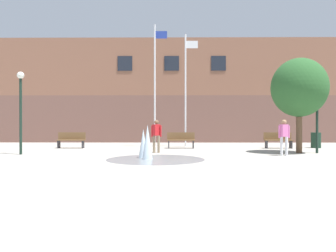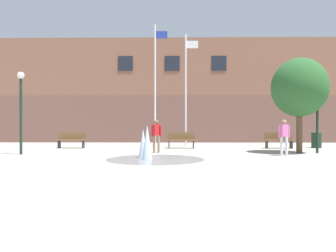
{
  "view_description": "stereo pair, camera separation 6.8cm",
  "coord_description": "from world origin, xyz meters",
  "px_view_note": "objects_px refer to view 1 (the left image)",
  "views": [
    {
      "loc": [
        -0.06,
        -8.7,
        1.41
      ],
      "look_at": [
        -0.2,
        7.21,
        1.3
      ],
      "focal_mm": 35.0,
      "sensor_mm": 36.0,
      "label": 1
    },
    {
      "loc": [
        0.01,
        -8.7,
        1.41
      ],
      "look_at": [
        -0.2,
        7.21,
        1.3
      ],
      "focal_mm": 35.0,
      "sensor_mm": 36.0,
      "label": 2
    }
  ],
  "objects_px": {
    "park_bench_under_left_flagpole": "(278,140)",
    "flagpole_left": "(155,82)",
    "park_bench_far_left": "(71,140)",
    "teen_by_trashcan": "(156,134)",
    "lamp_post_left_lane": "(21,100)",
    "adult_near_bench": "(284,135)",
    "flagpole_right": "(186,87)",
    "lamp_post_right_lane": "(317,99)",
    "park_bench_left_of_flagpoles": "(181,140)",
    "street_tree_near_building": "(299,88)",
    "trash_can": "(316,140)"
  },
  "relations": [
    {
      "from": "lamp_post_left_lane",
      "to": "lamp_post_right_lane",
      "type": "bearing_deg",
      "value": 3.37
    },
    {
      "from": "adult_near_bench",
      "to": "lamp_post_right_lane",
      "type": "distance_m",
      "value": 2.91
    },
    {
      "from": "park_bench_under_left_flagpole",
      "to": "adult_near_bench",
      "type": "height_order",
      "value": "adult_near_bench"
    },
    {
      "from": "park_bench_under_left_flagpole",
      "to": "flagpole_left",
      "type": "distance_m",
      "value": 8.01
    },
    {
      "from": "park_bench_under_left_flagpole",
      "to": "lamp_post_right_lane",
      "type": "xyz_separation_m",
      "value": [
        0.84,
        -3.11,
        2.1
      ]
    },
    {
      "from": "park_bench_far_left",
      "to": "trash_can",
      "type": "bearing_deg",
      "value": 1.2
    },
    {
      "from": "park_bench_under_left_flagpole",
      "to": "lamp_post_left_lane",
      "type": "relative_size",
      "value": 0.42
    },
    {
      "from": "park_bench_far_left",
      "to": "teen_by_trashcan",
      "type": "distance_m",
      "value": 5.92
    },
    {
      "from": "park_bench_under_left_flagpole",
      "to": "flagpole_left",
      "type": "relative_size",
      "value": 0.21
    },
    {
      "from": "park_bench_left_of_flagpoles",
      "to": "flagpole_right",
      "type": "bearing_deg",
      "value": 72.61
    },
    {
      "from": "park_bench_under_left_flagpole",
      "to": "street_tree_near_building",
      "type": "relative_size",
      "value": 0.35
    },
    {
      "from": "park_bench_under_left_flagpole",
      "to": "park_bench_far_left",
      "type": "bearing_deg",
      "value": -179.98
    },
    {
      "from": "park_bench_far_left",
      "to": "street_tree_near_building",
      "type": "distance_m",
      "value": 12.62
    },
    {
      "from": "teen_by_trashcan",
      "to": "lamp_post_right_lane",
      "type": "xyz_separation_m",
      "value": [
        7.72,
        -0.08,
        1.65
      ]
    },
    {
      "from": "flagpole_right",
      "to": "street_tree_near_building",
      "type": "distance_m",
      "value": 6.72
    },
    {
      "from": "lamp_post_right_lane",
      "to": "trash_can",
      "type": "distance_m",
      "value": 4.27
    },
    {
      "from": "park_bench_far_left",
      "to": "flagpole_left",
      "type": "height_order",
      "value": "flagpole_left"
    },
    {
      "from": "street_tree_near_building",
      "to": "trash_can",
      "type": "bearing_deg",
      "value": 55.75
    },
    {
      "from": "adult_near_bench",
      "to": "park_bench_under_left_flagpole",
      "type": "bearing_deg",
      "value": -129.62
    },
    {
      "from": "park_bench_far_left",
      "to": "park_bench_left_of_flagpoles",
      "type": "relative_size",
      "value": 1.0
    },
    {
      "from": "park_bench_under_left_flagpole",
      "to": "lamp_post_left_lane",
      "type": "bearing_deg",
      "value": -163.28
    },
    {
      "from": "teen_by_trashcan",
      "to": "flagpole_left",
      "type": "xyz_separation_m",
      "value": [
        -0.25,
        4.11,
        3.04
      ]
    },
    {
      "from": "park_bench_under_left_flagpole",
      "to": "street_tree_near_building",
      "type": "xyz_separation_m",
      "value": [
        -0.01,
        -3.09,
        2.66
      ]
    },
    {
      "from": "teen_by_trashcan",
      "to": "flagpole_right",
      "type": "distance_m",
      "value": 5.19
    },
    {
      "from": "park_bench_left_of_flagpoles",
      "to": "park_bench_far_left",
      "type": "bearing_deg",
      "value": 179.85
    },
    {
      "from": "park_bench_left_of_flagpoles",
      "to": "flagpole_left",
      "type": "height_order",
      "value": "flagpole_left"
    },
    {
      "from": "park_bench_left_of_flagpoles",
      "to": "lamp_post_right_lane",
      "type": "xyz_separation_m",
      "value": [
        6.44,
        -3.09,
        2.1
      ]
    },
    {
      "from": "flagpole_left",
      "to": "street_tree_near_building",
      "type": "xyz_separation_m",
      "value": [
        7.12,
        -4.17,
        -0.83
      ]
    },
    {
      "from": "street_tree_near_building",
      "to": "lamp_post_left_lane",
      "type": "bearing_deg",
      "value": -176.32
    },
    {
      "from": "lamp_post_left_lane",
      "to": "street_tree_near_building",
      "type": "bearing_deg",
      "value": 3.68
    },
    {
      "from": "adult_near_bench",
      "to": "flagpole_right",
      "type": "relative_size",
      "value": 0.23
    },
    {
      "from": "flagpole_right",
      "to": "street_tree_near_building",
      "type": "height_order",
      "value": "flagpole_right"
    },
    {
      "from": "adult_near_bench",
      "to": "street_tree_near_building",
      "type": "xyz_separation_m",
      "value": [
        1.17,
        1.31,
        2.2
      ]
    },
    {
      "from": "park_bench_left_of_flagpoles",
      "to": "lamp_post_right_lane",
      "type": "distance_m",
      "value": 7.45
    },
    {
      "from": "park_bench_far_left",
      "to": "adult_near_bench",
      "type": "height_order",
      "value": "adult_near_bench"
    },
    {
      "from": "teen_by_trashcan",
      "to": "lamp_post_left_lane",
      "type": "bearing_deg",
      "value": 144.11
    },
    {
      "from": "park_bench_far_left",
      "to": "flagpole_right",
      "type": "bearing_deg",
      "value": 9.23
    },
    {
      "from": "park_bench_left_of_flagpoles",
      "to": "adult_near_bench",
      "type": "relative_size",
      "value": 1.01
    },
    {
      "from": "teen_by_trashcan",
      "to": "trash_can",
      "type": "bearing_deg",
      "value": -24.3
    },
    {
      "from": "flagpole_right",
      "to": "trash_can",
      "type": "bearing_deg",
      "value": -5.97
    },
    {
      "from": "flagpole_left",
      "to": "street_tree_near_building",
      "type": "relative_size",
      "value": 1.63
    },
    {
      "from": "flagpole_right",
      "to": "trash_can",
      "type": "distance_m",
      "value": 8.24
    },
    {
      "from": "trash_can",
      "to": "park_bench_far_left",
      "type": "bearing_deg",
      "value": -178.8
    },
    {
      "from": "park_bench_far_left",
      "to": "street_tree_near_building",
      "type": "relative_size",
      "value": 0.35
    },
    {
      "from": "park_bench_left_of_flagpoles",
      "to": "flagpole_left",
      "type": "distance_m",
      "value": 3.97
    },
    {
      "from": "lamp_post_left_lane",
      "to": "lamp_post_right_lane",
      "type": "distance_m",
      "value": 13.94
    },
    {
      "from": "lamp_post_right_lane",
      "to": "teen_by_trashcan",
      "type": "bearing_deg",
      "value": 179.38
    },
    {
      "from": "flagpole_right",
      "to": "lamp_post_left_lane",
      "type": "bearing_deg",
      "value": -147.34
    },
    {
      "from": "park_bench_left_of_flagpoles",
      "to": "lamp_post_right_lane",
      "type": "relative_size",
      "value": 0.4
    },
    {
      "from": "flagpole_right",
      "to": "street_tree_near_building",
      "type": "xyz_separation_m",
      "value": [
        5.25,
        -4.17,
        -0.53
      ]
    }
  ]
}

